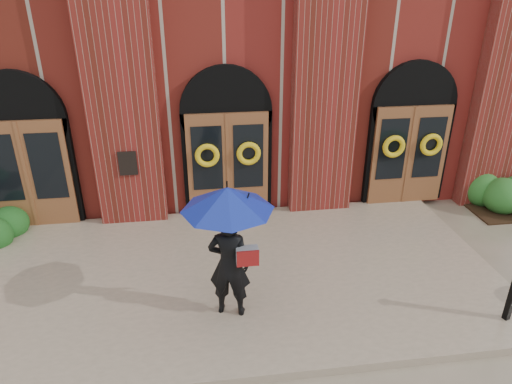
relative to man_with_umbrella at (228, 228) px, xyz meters
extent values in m
plane|color=gray|center=(0.29, 1.01, -1.80)|extent=(90.00, 90.00, 0.00)
cube|color=tan|center=(0.29, 1.16, -1.72)|extent=(10.00, 5.30, 0.15)
cube|color=maroon|center=(0.29, 9.91, 1.70)|extent=(16.00, 12.00, 7.00)
cube|color=black|center=(-1.96, 3.48, -0.15)|extent=(0.40, 0.05, 0.55)
cube|color=maroon|center=(-1.96, 3.74, 1.70)|extent=(1.50, 0.45, 7.00)
cube|color=maroon|center=(2.54, 3.74, 1.70)|extent=(1.50, 0.45, 7.00)
cube|color=maroon|center=(7.04, 3.74, 1.70)|extent=(1.50, 0.45, 7.00)
cube|color=brown|center=(-4.21, 3.72, -0.40)|extent=(1.90, 0.10, 2.50)
cylinder|color=black|center=(-4.21, 3.86, 0.85)|extent=(2.10, 0.22, 2.10)
cube|color=brown|center=(0.29, 3.72, -0.40)|extent=(1.90, 0.10, 2.50)
cylinder|color=black|center=(0.29, 3.86, 0.85)|extent=(2.10, 0.22, 2.10)
cube|color=brown|center=(4.79, 3.72, -0.40)|extent=(1.90, 0.10, 2.50)
cylinder|color=black|center=(4.79, 3.86, 0.85)|extent=(2.10, 0.22, 2.10)
torus|color=yellow|center=(-0.19, 3.60, -0.10)|extent=(0.57, 0.13, 0.57)
torus|color=yellow|center=(0.77, 3.60, -0.10)|extent=(0.57, 0.13, 0.57)
torus|color=yellow|center=(4.31, 3.60, -0.10)|extent=(0.57, 0.13, 0.57)
torus|color=yellow|center=(5.27, 3.60, -0.10)|extent=(0.57, 0.13, 0.57)
imported|color=black|center=(0.00, 0.00, -0.69)|extent=(0.79, 0.62, 1.91)
cone|color=navy|center=(0.00, 0.00, 0.52)|extent=(1.81, 1.81, 0.38)
cylinder|color=black|center=(0.05, -0.05, 0.01)|extent=(0.02, 0.02, 0.63)
cube|color=#989A9C|center=(0.28, -0.15, -0.44)|extent=(0.39, 0.26, 0.28)
cube|color=maroon|center=(0.28, -0.25, -0.44)|extent=(0.35, 0.12, 0.28)
camera|label=1|loc=(-0.44, -6.29, 3.55)|focal=32.00mm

